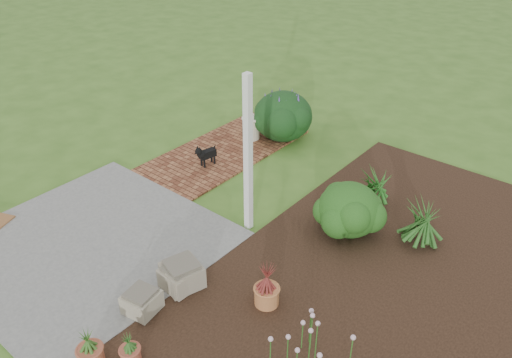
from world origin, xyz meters
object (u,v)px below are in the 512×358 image
Objects in this scene: black_dog at (206,154)px; cream_ceramic_urn at (251,128)px; evergreen_shrub at (349,208)px; stone_trough_near at (142,302)px.

black_dog is 1.42m from cream_ceramic_urn.
black_dog is 0.49× the size of evergreen_shrub.
cream_ceramic_urn is 3.50m from evergreen_shrub.
cream_ceramic_urn is at bearing 104.31° from black_dog.
evergreen_shrub is at bearing 9.84° from black_dog.
black_dog is (-1.97, 3.14, 0.11)m from stone_trough_near.
evergreen_shrub is (3.16, -1.48, 0.17)m from cream_ceramic_urn.
black_dog is at bearing 178.86° from evergreen_shrub.
cream_ceramic_urn is 0.48× the size of evergreen_shrub.
cream_ceramic_urn is (-0.08, 1.42, -0.02)m from black_dog.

